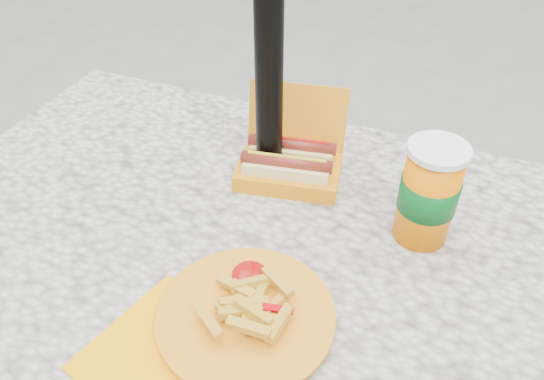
% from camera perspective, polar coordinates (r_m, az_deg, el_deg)
% --- Properties ---
extents(picnic_table, '(1.20, 0.80, 0.75)m').
position_cam_1_polar(picnic_table, '(1.02, -3.73, -8.18)').
color(picnic_table, beige).
rests_on(picnic_table, ground).
extents(hotdog_box, '(0.22, 0.20, 0.16)m').
position_cam_1_polar(hotdog_box, '(1.03, 1.92, 3.02)').
color(hotdog_box, orange).
rests_on(hotdog_box, picnic_table).
extents(fries_plate, '(0.33, 0.35, 0.05)m').
position_cam_1_polar(fries_plate, '(0.79, -3.43, -13.41)').
color(fries_plate, '#FFA400').
rests_on(fries_plate, picnic_table).
extents(soda_cup, '(0.10, 0.10, 0.18)m').
position_cam_1_polar(soda_cup, '(0.90, 16.49, -0.35)').
color(soda_cup, '#FE7600').
rests_on(soda_cup, picnic_table).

